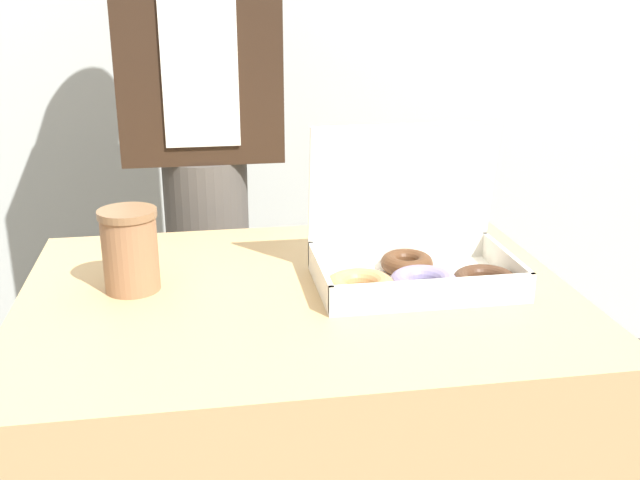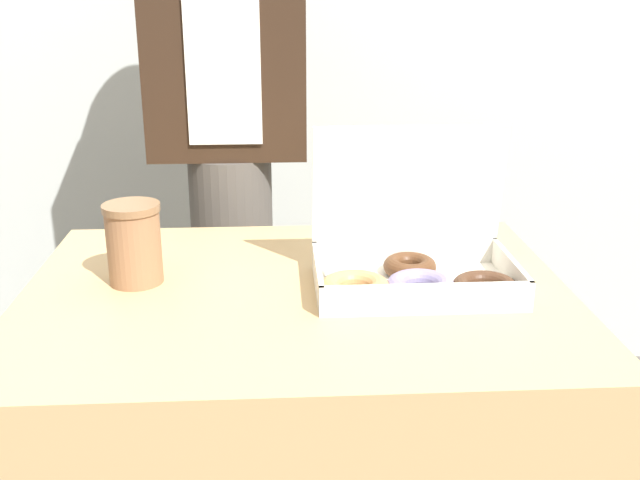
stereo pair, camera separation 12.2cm
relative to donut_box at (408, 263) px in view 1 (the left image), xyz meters
The scene contains 4 objects.
table 0.45m from the donut_box, behind, with size 0.89×0.68×0.74m.
donut_box is the anchor object (origin of this frame).
coffee_cup 0.45m from the donut_box, behind, with size 0.09×0.09×0.14m.
person_customer 0.67m from the donut_box, 119.05° to the left, with size 0.35×0.23×1.62m.
Camera 1 is at (-0.15, -1.12, 1.21)m, focal length 42.00 mm.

